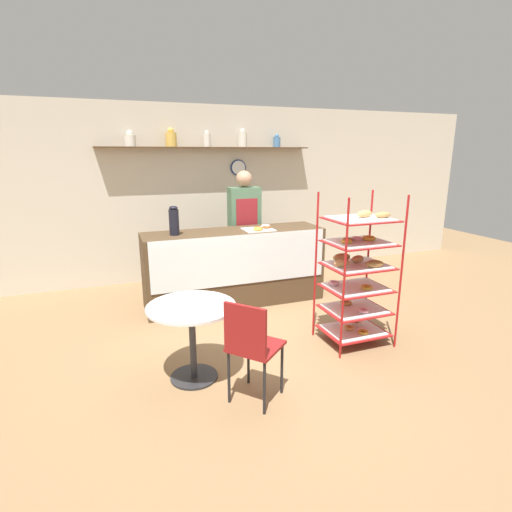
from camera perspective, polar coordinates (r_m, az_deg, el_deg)
The scene contains 9 objects.
ground_plane at distance 4.45m, azimuth 2.02°, elevation -11.96°, with size 14.00×14.00×0.00m, color olive.
back_wall at distance 6.51m, azimuth -6.95°, elevation 9.02°, with size 10.00×0.30×2.70m.
display_counter at distance 5.35m, azimuth -3.04°, elevation -1.56°, with size 2.38×0.64×1.00m.
pastry_rack at distance 4.29m, azimuth 14.18°, elevation -2.46°, with size 0.69×0.58×1.60m.
person_worker at distance 5.80m, azimuth -1.66°, elevation 4.36°, with size 0.45×0.23×1.74m.
cafe_table at distance 3.60m, azimuth -9.14°, elevation -9.47°, with size 0.78×0.78×0.70m.
cafe_chair at distance 3.21m, azimuth -0.74°, elevation -12.18°, with size 0.54×0.54×0.88m.
coffee_carafe at distance 5.02m, azimuth -11.64°, elevation 4.95°, with size 0.12×0.12×0.36m.
donut_tray_counter at distance 5.27m, azimuth 0.64°, elevation 3.96°, with size 0.39×0.34×0.05m.
Camera 1 is at (-1.55, -3.67, 1.99)m, focal length 28.00 mm.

